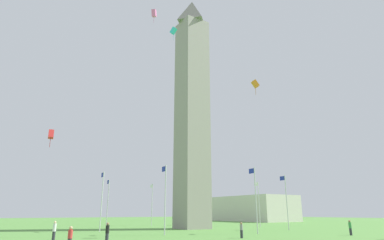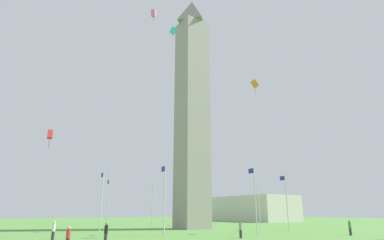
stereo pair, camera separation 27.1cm
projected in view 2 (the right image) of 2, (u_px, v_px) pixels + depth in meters
name	position (u px, v px, depth m)	size (l,w,h in m)	color
ground_plane	(192.00, 229.00, 52.44)	(260.00, 260.00, 0.00)	#548C3D
obelisk_monument	(192.00, 104.00, 58.38)	(4.74, 4.74, 43.11)	gray
flagpole_n	(152.00, 202.00, 66.12)	(1.12, 0.14, 8.33)	silver
flagpole_ne	(108.00, 201.00, 56.96)	(1.12, 0.14, 8.33)	silver
flagpole_e	(102.00, 198.00, 45.91)	(1.12, 0.14, 8.33)	silver
flagpole_se	(165.00, 196.00, 39.46)	(1.12, 0.14, 8.33)	silver
flagpole_s	(255.00, 196.00, 41.37)	(1.12, 0.14, 8.33)	silver
flagpole_sw	(286.00, 199.00, 50.53)	(1.12, 0.14, 8.33)	silver
flagpole_w	(259.00, 202.00, 61.57)	(1.12, 0.14, 8.33)	silver
flagpole_nw	(208.00, 203.00, 68.03)	(1.12, 0.14, 8.33)	silver
person_black_shirt	(106.00, 233.00, 28.70)	(0.32, 0.32, 1.73)	#2D2D38
person_white_shirt	(53.00, 230.00, 31.57)	(0.32, 0.32, 1.79)	#2D2D38
person_gray_shirt	(241.00, 230.00, 33.87)	(0.32, 0.32, 1.60)	#2D2D38
person_red_shirt	(68.00, 238.00, 23.15)	(0.32, 0.32, 1.64)	#2D2D38
person_green_shirt	(350.00, 228.00, 37.87)	(0.32, 0.32, 1.71)	#2D2D38
kite_orange_box	(255.00, 84.00, 42.17)	(0.88, 1.13, 2.10)	orange
kite_pink_box	(154.00, 13.00, 47.18)	(0.99, 0.99, 2.17)	pink
kite_red_box	(50.00, 134.00, 30.64)	(0.70, 0.52, 1.71)	red
kite_cyan_box	(173.00, 31.00, 52.50)	(1.31, 1.05, 2.33)	#33C6D1
distant_building	(254.00, 209.00, 97.90)	(25.23, 13.79, 7.30)	beige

